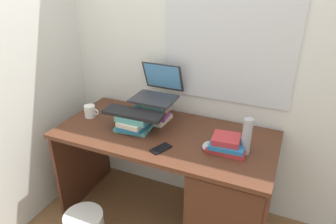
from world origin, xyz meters
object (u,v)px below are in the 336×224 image
at_px(book_stack_tall, 155,110).
at_px(mug, 90,111).
at_px(laptop, 158,89).
at_px(cell_phone, 161,149).
at_px(book_stack_keyboard_riser, 133,123).
at_px(computer_mouse, 207,146).
at_px(desk, 215,190).
at_px(water_bottle, 247,136).
at_px(book_stack_side, 227,144).
at_px(keyboard, 133,113).

bearing_deg(book_stack_tall, mug, -162.97).
xyz_separation_m(book_stack_tall, laptop, (-0.00, 0.06, 0.14)).
distance_m(book_stack_tall, cell_phone, 0.40).
height_order(book_stack_tall, cell_phone, book_stack_tall).
relative_size(book_stack_keyboard_riser, cell_phone, 1.83).
bearing_deg(cell_phone, book_stack_keyboard_riser, 174.94).
height_order(book_stack_tall, computer_mouse, book_stack_tall).
height_order(desk, computer_mouse, computer_mouse).
relative_size(desk, mug, 12.54).
bearing_deg(computer_mouse, cell_phone, -153.90).
bearing_deg(desk, computer_mouse, -145.10).
relative_size(book_stack_tall, cell_phone, 1.72).
bearing_deg(book_stack_tall, computer_mouse, -24.27).
height_order(computer_mouse, water_bottle, water_bottle).
bearing_deg(book_stack_side, cell_phone, -156.87).
bearing_deg(laptop, book_stack_keyboard_riser, -104.37).
bearing_deg(computer_mouse, mug, 176.03).
height_order(desk, book_stack_tall, book_stack_tall).
bearing_deg(keyboard, cell_phone, -30.02).
height_order(book_stack_tall, book_stack_keyboard_riser, book_stack_tall).
height_order(computer_mouse, cell_phone, computer_mouse).
distance_m(desk, book_stack_side, 0.39).
xyz_separation_m(book_stack_keyboard_riser, computer_mouse, (0.53, -0.02, -0.04)).
xyz_separation_m(desk, computer_mouse, (-0.06, -0.04, 0.36)).
bearing_deg(book_stack_keyboard_riser, mug, 173.08).
bearing_deg(computer_mouse, desk, 34.90).
distance_m(book_stack_tall, keyboard, 0.21).
bearing_deg(keyboard, laptop, 74.25).
relative_size(computer_mouse, mug, 0.88).
xyz_separation_m(book_stack_tall, cell_phone, (0.20, -0.34, -0.08)).
xyz_separation_m(book_stack_keyboard_riser, keyboard, (0.00, 0.00, 0.07)).
xyz_separation_m(book_stack_tall, keyboard, (-0.07, -0.19, 0.05)).
distance_m(mug, cell_phone, 0.70).
height_order(book_stack_keyboard_riser, computer_mouse, book_stack_keyboard_riser).
xyz_separation_m(book_stack_keyboard_riser, cell_phone, (0.27, -0.14, -0.05)).
height_order(book_stack_side, water_bottle, water_bottle).
distance_m(book_stack_keyboard_riser, computer_mouse, 0.53).
height_order(laptop, mug, laptop).
xyz_separation_m(desk, keyboard, (-0.59, -0.02, 0.47)).
bearing_deg(desk, book_stack_side, -8.43).
relative_size(book_stack_side, water_bottle, 1.02).
relative_size(book_stack_tall, keyboard, 0.56).
distance_m(book_stack_keyboard_riser, book_stack_side, 0.65).
relative_size(book_stack_keyboard_riser, mug, 2.10).
height_order(book_stack_side, mug, book_stack_side).
bearing_deg(book_stack_keyboard_riser, cell_phone, -27.74).
height_order(keyboard, cell_phone, keyboard).
bearing_deg(book_stack_side, computer_mouse, -164.09).
relative_size(keyboard, mug, 3.55).
bearing_deg(mug, computer_mouse, -3.97).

